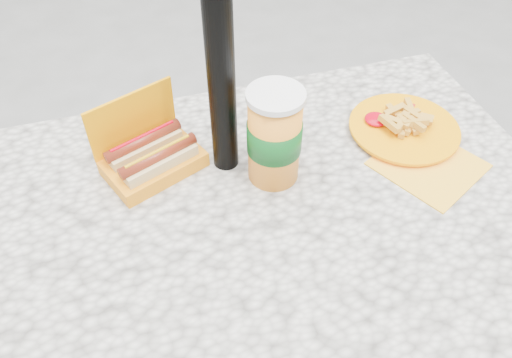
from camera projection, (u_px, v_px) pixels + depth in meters
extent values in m
cube|color=beige|center=(248.00, 229.00, 0.92)|extent=(1.20, 0.80, 0.05)
cylinder|color=black|center=(32.00, 275.00, 1.29)|extent=(0.07, 0.07, 0.70)
cylinder|color=black|center=(383.00, 193.00, 1.49)|extent=(0.07, 0.07, 0.70)
cube|color=#F39400|center=(154.00, 164.00, 0.98)|extent=(0.22, 0.18, 0.03)
cube|color=#F39400|center=(132.00, 119.00, 0.96)|extent=(0.17, 0.08, 0.12)
cube|color=tan|center=(160.00, 164.00, 0.95)|extent=(0.16, 0.10, 0.04)
cylinder|color=maroon|center=(158.00, 156.00, 0.94)|extent=(0.16, 0.08, 0.02)
cylinder|color=#C98E09|center=(157.00, 151.00, 0.93)|extent=(0.13, 0.06, 0.01)
cube|color=tan|center=(145.00, 149.00, 0.98)|extent=(0.16, 0.10, 0.04)
cylinder|color=maroon|center=(143.00, 140.00, 0.97)|extent=(0.16, 0.08, 0.02)
cylinder|color=#B70012|center=(142.00, 136.00, 0.96)|extent=(0.13, 0.06, 0.01)
cube|color=yellow|center=(428.00, 165.00, 1.00)|extent=(0.25, 0.25, 0.00)
cylinder|color=#F39400|center=(404.00, 129.00, 1.06)|extent=(0.22, 0.22, 0.01)
cylinder|color=#F39400|center=(404.00, 127.00, 1.06)|extent=(0.23, 0.23, 0.01)
cube|color=#C6821F|center=(396.00, 122.00, 1.04)|extent=(0.05, 0.05, 0.01)
cube|color=#C6821F|center=(403.00, 121.00, 1.04)|extent=(0.05, 0.05, 0.01)
cube|color=#C6821F|center=(402.00, 122.00, 1.06)|extent=(0.06, 0.02, 0.01)
cube|color=#C6821F|center=(404.00, 129.00, 1.04)|extent=(0.05, 0.05, 0.01)
cube|color=#C6821F|center=(395.00, 113.00, 1.07)|extent=(0.02, 0.06, 0.01)
cube|color=#C6821F|center=(414.00, 123.00, 1.03)|extent=(0.03, 0.06, 0.01)
cube|color=#C6821F|center=(411.00, 124.00, 1.05)|extent=(0.02, 0.06, 0.01)
cube|color=#C6821F|center=(394.00, 110.00, 1.06)|extent=(0.06, 0.03, 0.01)
cube|color=#C6821F|center=(420.00, 116.00, 1.07)|extent=(0.05, 0.05, 0.01)
cube|color=#C6821F|center=(404.00, 125.00, 1.04)|extent=(0.05, 0.05, 0.01)
cube|color=#C6821F|center=(405.00, 124.00, 1.05)|extent=(0.04, 0.06, 0.01)
cube|color=#C6821F|center=(405.00, 125.00, 1.05)|extent=(0.04, 0.06, 0.01)
cube|color=#C6821F|center=(408.00, 115.00, 1.06)|extent=(0.06, 0.02, 0.01)
cube|color=#C6821F|center=(410.00, 107.00, 1.08)|extent=(0.03, 0.06, 0.01)
cube|color=#C6821F|center=(401.00, 118.00, 1.05)|extent=(0.05, 0.04, 0.01)
cube|color=#C6821F|center=(413.00, 115.00, 1.06)|extent=(0.03, 0.06, 0.01)
cube|color=#C6821F|center=(418.00, 120.00, 1.05)|extent=(0.06, 0.04, 0.01)
cube|color=#C6821F|center=(415.00, 123.00, 1.03)|extent=(0.06, 0.02, 0.01)
cube|color=#C6821F|center=(389.00, 124.00, 1.03)|extent=(0.03, 0.06, 0.01)
ellipsoid|color=#B70012|center=(376.00, 119.00, 1.07)|extent=(0.05, 0.05, 0.01)
cube|color=#B51A18|center=(406.00, 116.00, 1.06)|extent=(0.08, 0.07, 0.00)
cylinder|color=orange|center=(274.00, 139.00, 0.92)|extent=(0.10, 0.10, 0.18)
cylinder|color=#0B4E18|center=(274.00, 137.00, 0.91)|extent=(0.10, 0.10, 0.06)
cylinder|color=white|center=(276.00, 96.00, 0.85)|extent=(0.10, 0.10, 0.01)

